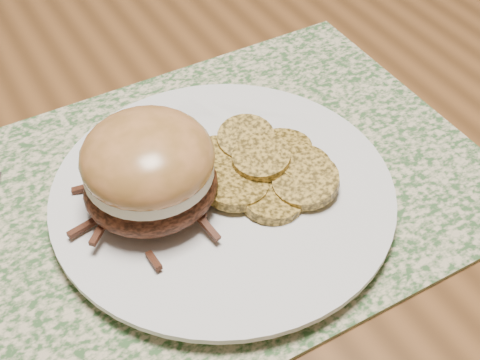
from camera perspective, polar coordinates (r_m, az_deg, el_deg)
name	(u,v)px	position (r m, az deg, el deg)	size (l,w,h in m)	color
placemat	(218,188)	(0.56, -1.88, -0.69)	(0.45, 0.33, 0.00)	#32542B
dinner_plate	(223,196)	(0.54, -1.47, -1.37)	(0.26, 0.26, 0.02)	silver
pork_sandwich	(149,170)	(0.50, -7.78, 0.88)	(0.10, 0.10, 0.08)	black
roasted_potatoes	(263,167)	(0.54, 1.99, 1.08)	(0.13, 0.13, 0.03)	#AC8432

